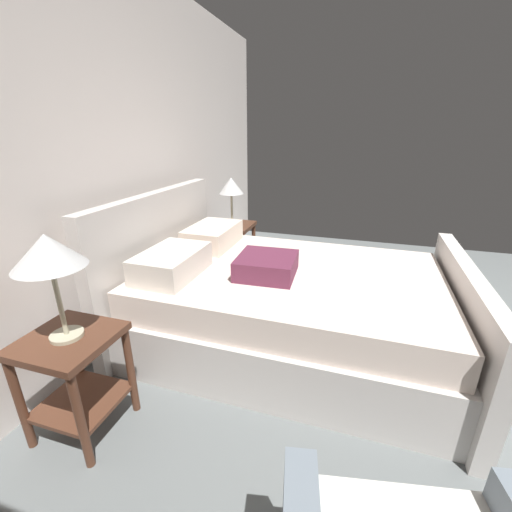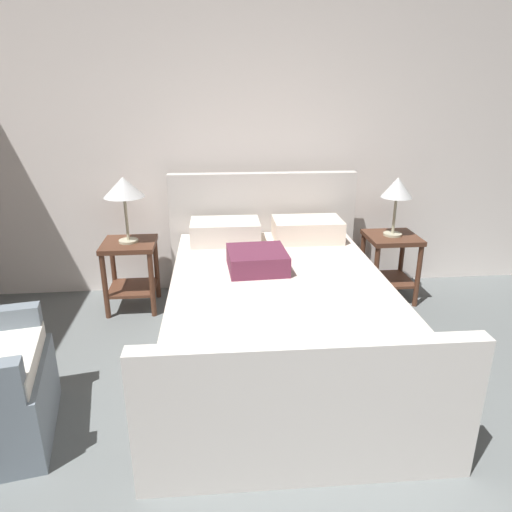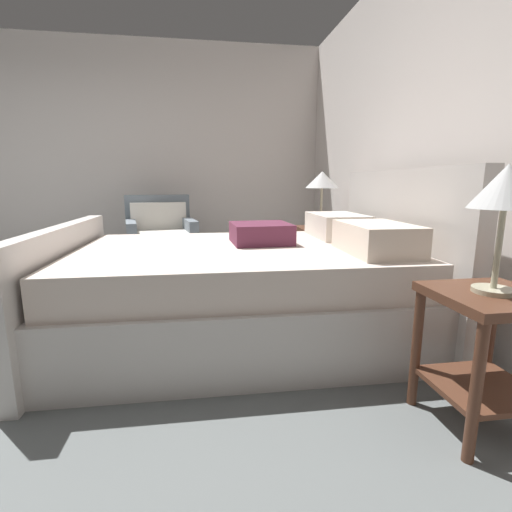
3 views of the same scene
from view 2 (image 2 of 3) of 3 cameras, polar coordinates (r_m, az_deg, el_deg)
wall_back at (r=4.35m, az=2.12°, el=13.90°), size 5.58×0.12×2.76m
bed at (r=3.34m, az=2.54°, el=-6.62°), size 1.67×2.37×1.13m
nightstand_right at (r=4.36m, az=15.93°, el=-0.05°), size 0.44×0.44×0.60m
table_lamp_right at (r=4.21m, az=16.70°, el=7.69°), size 0.26×0.26×0.51m
nightstand_left at (r=4.16m, az=-14.91°, el=-0.93°), size 0.44×0.44×0.60m
table_lamp_left at (r=3.98m, az=-15.74°, el=7.82°), size 0.33×0.33×0.55m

